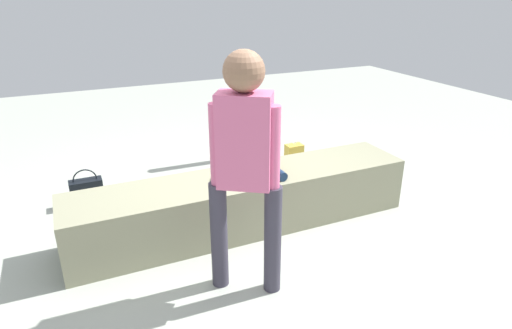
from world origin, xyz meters
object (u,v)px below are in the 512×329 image
at_px(water_bottle_near_gift, 324,164).
at_px(handbag_black_leather, 87,192).
at_px(gift_bag, 294,157).
at_px(cake_plate, 240,176).
at_px(cake_box_white, 209,195).
at_px(party_cup_red, 270,155).
at_px(child_seated, 265,149).
at_px(adult_standing, 245,156).

xyz_separation_m(water_bottle_near_gift, handbag_black_leather, (-2.40, 0.26, 0.03)).
distance_m(gift_bag, handbag_black_leather, 2.14).
distance_m(cake_plate, cake_box_white, 0.76).
xyz_separation_m(party_cup_red, handbag_black_leather, (-2.04, -0.33, 0.08)).
height_order(child_seated, adult_standing, adult_standing).
distance_m(water_bottle_near_gift, handbag_black_leather, 2.42).
bearing_deg(gift_bag, party_cup_red, 103.17).
bearing_deg(gift_bag, child_seated, -130.97).
bearing_deg(water_bottle_near_gift, party_cup_red, 121.25).
bearing_deg(party_cup_red, child_seated, -117.94).
bearing_deg(party_cup_red, cake_box_white, -144.95).
relative_size(gift_bag, handbag_black_leather, 0.94).
bearing_deg(handbag_black_leather, gift_bag, -1.91).
xyz_separation_m(child_seated, gift_bag, (0.78, 0.90, -0.52)).
height_order(adult_standing, party_cup_red, adult_standing).
bearing_deg(cake_box_white, adult_standing, -97.92).
distance_m(child_seated, party_cup_red, 1.59).
bearing_deg(cake_box_white, water_bottle_near_gift, 4.41).
distance_m(cake_box_white, handbag_black_leather, 1.12).
distance_m(party_cup_red, handbag_black_leather, 2.07).
xyz_separation_m(gift_bag, handbag_black_leather, (-2.14, 0.07, -0.02)).
bearing_deg(handbag_black_leather, child_seated, -35.61).
height_order(party_cup_red, handbag_black_leather, handbag_black_leather).
distance_m(water_bottle_near_gift, cake_box_white, 1.35).
bearing_deg(cake_plate, cake_box_white, 96.62).
xyz_separation_m(cake_plate, handbag_black_leather, (-1.13, 0.99, -0.35)).
relative_size(adult_standing, cake_box_white, 4.99).
bearing_deg(water_bottle_near_gift, adult_standing, -136.90).
relative_size(adult_standing, handbag_black_leather, 4.45).
bearing_deg(handbag_black_leather, party_cup_red, 9.08).
distance_m(cake_plate, gift_bag, 1.40).
relative_size(child_seated, party_cup_red, 4.57).
distance_m(adult_standing, party_cup_red, 2.50).
relative_size(adult_standing, cake_plate, 6.99).
bearing_deg(gift_bag, cake_plate, -137.79).
height_order(child_seated, cake_box_white, child_seated).
bearing_deg(child_seated, party_cup_red, 62.06).
distance_m(child_seated, gift_bag, 1.30).
height_order(child_seated, handbag_black_leather, child_seated).
xyz_separation_m(child_seated, adult_standing, (-0.49, -0.73, 0.27)).
relative_size(party_cup_red, cake_box_white, 0.34).
bearing_deg(child_seated, gift_bag, 49.03).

